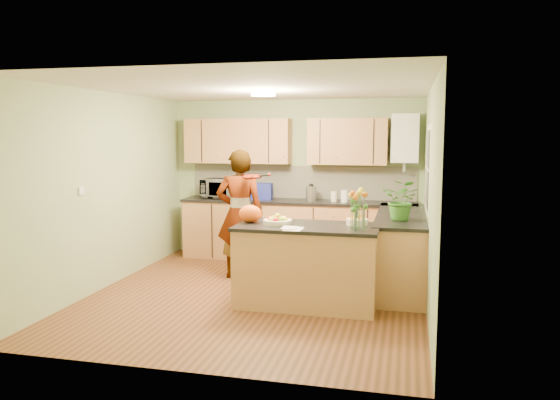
# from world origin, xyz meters

# --- Properties ---
(floor) EXTENTS (4.50, 4.50, 0.00)m
(floor) POSITION_xyz_m (0.00, 0.00, 0.00)
(floor) COLOR #522F17
(floor) RESTS_ON ground
(ceiling) EXTENTS (4.00, 4.50, 0.02)m
(ceiling) POSITION_xyz_m (0.00, 0.00, 2.50)
(ceiling) COLOR silver
(ceiling) RESTS_ON wall_back
(wall_back) EXTENTS (4.00, 0.02, 2.50)m
(wall_back) POSITION_xyz_m (0.00, 2.25, 1.25)
(wall_back) COLOR #99AC7A
(wall_back) RESTS_ON floor
(wall_front) EXTENTS (4.00, 0.02, 2.50)m
(wall_front) POSITION_xyz_m (0.00, -2.25, 1.25)
(wall_front) COLOR #99AC7A
(wall_front) RESTS_ON floor
(wall_left) EXTENTS (0.02, 4.50, 2.50)m
(wall_left) POSITION_xyz_m (-2.00, 0.00, 1.25)
(wall_left) COLOR #99AC7A
(wall_left) RESTS_ON floor
(wall_right) EXTENTS (0.02, 4.50, 2.50)m
(wall_right) POSITION_xyz_m (2.00, 0.00, 1.25)
(wall_right) COLOR #99AC7A
(wall_right) RESTS_ON floor
(back_counter) EXTENTS (3.64, 0.62, 0.94)m
(back_counter) POSITION_xyz_m (0.10, 1.95, 0.47)
(back_counter) COLOR #A06E40
(back_counter) RESTS_ON floor
(right_counter) EXTENTS (0.62, 2.24, 0.94)m
(right_counter) POSITION_xyz_m (1.70, 0.85, 0.47)
(right_counter) COLOR #A06E40
(right_counter) RESTS_ON floor
(splashback) EXTENTS (3.60, 0.02, 0.52)m
(splashback) POSITION_xyz_m (0.10, 2.23, 1.20)
(splashback) COLOR silver
(splashback) RESTS_ON back_counter
(upper_cabinets) EXTENTS (3.20, 0.34, 0.70)m
(upper_cabinets) POSITION_xyz_m (-0.18, 2.08, 1.85)
(upper_cabinets) COLOR #A06E40
(upper_cabinets) RESTS_ON wall_back
(boiler) EXTENTS (0.40, 0.30, 0.86)m
(boiler) POSITION_xyz_m (1.70, 2.09, 1.90)
(boiler) COLOR white
(boiler) RESTS_ON wall_back
(window_right) EXTENTS (0.01, 1.30, 1.05)m
(window_right) POSITION_xyz_m (1.99, 0.60, 1.55)
(window_right) COLOR white
(window_right) RESTS_ON wall_right
(light_switch) EXTENTS (0.02, 0.09, 0.09)m
(light_switch) POSITION_xyz_m (-1.99, -0.60, 1.30)
(light_switch) COLOR white
(light_switch) RESTS_ON wall_left
(ceiling_lamp) EXTENTS (0.30, 0.30, 0.07)m
(ceiling_lamp) POSITION_xyz_m (0.00, 0.30, 2.46)
(ceiling_lamp) COLOR #FFEABF
(ceiling_lamp) RESTS_ON ceiling
(peninsula_island) EXTENTS (1.62, 0.83, 0.93)m
(peninsula_island) POSITION_xyz_m (0.66, -0.24, 0.47)
(peninsula_island) COLOR #A06E40
(peninsula_island) RESTS_ON floor
(fruit_dish) EXTENTS (0.33, 0.33, 0.12)m
(fruit_dish) POSITION_xyz_m (0.31, -0.24, 0.98)
(fruit_dish) COLOR #F8E7C6
(fruit_dish) RESTS_ON peninsula_island
(orange_bowl) EXTENTS (0.24, 0.24, 0.14)m
(orange_bowl) POSITION_xyz_m (1.21, -0.09, 0.99)
(orange_bowl) COLOR #F8E7C6
(orange_bowl) RESTS_ON peninsula_island
(flower_vase) EXTENTS (0.27, 0.27, 0.49)m
(flower_vase) POSITION_xyz_m (1.26, -0.42, 1.26)
(flower_vase) COLOR silver
(flower_vase) RESTS_ON peninsula_island
(orange_bag) EXTENTS (0.30, 0.27, 0.21)m
(orange_bag) POSITION_xyz_m (-0.03, -0.19, 1.03)
(orange_bag) COLOR #FF5A15
(orange_bag) RESTS_ON peninsula_island
(papers) EXTENTS (0.20, 0.27, 0.01)m
(papers) POSITION_xyz_m (0.56, -0.54, 0.94)
(papers) COLOR white
(papers) RESTS_ON peninsula_island
(violinist) EXTENTS (0.71, 0.54, 1.76)m
(violinist) POSITION_xyz_m (-0.46, 0.76, 0.88)
(violinist) COLOR #DDB087
(violinist) RESTS_ON floor
(violin) EXTENTS (0.59, 0.51, 0.15)m
(violin) POSITION_xyz_m (-0.26, 0.54, 1.41)
(violin) COLOR #490B04
(violin) RESTS_ON violinist
(microwave) EXTENTS (0.61, 0.47, 0.31)m
(microwave) POSITION_xyz_m (-1.17, 1.98, 1.09)
(microwave) COLOR white
(microwave) RESTS_ON back_counter
(blue_box) EXTENTS (0.34, 0.26, 0.25)m
(blue_box) POSITION_xyz_m (-0.48, 1.97, 1.07)
(blue_box) COLOR navy
(blue_box) RESTS_ON back_counter
(kettle) EXTENTS (0.16, 0.16, 0.30)m
(kettle) POSITION_xyz_m (0.31, 1.98, 1.06)
(kettle) COLOR #B4B4B9
(kettle) RESTS_ON back_counter
(jar_cream) EXTENTS (0.10, 0.10, 0.16)m
(jar_cream) POSITION_xyz_m (0.67, 1.94, 1.02)
(jar_cream) COLOR #F8E7C6
(jar_cream) RESTS_ON back_counter
(jar_white) EXTENTS (0.15, 0.15, 0.18)m
(jar_white) POSITION_xyz_m (0.84, 1.89, 1.03)
(jar_white) COLOR white
(jar_white) RESTS_ON back_counter
(potted_plant) EXTENTS (0.54, 0.51, 0.49)m
(potted_plant) POSITION_xyz_m (1.70, 0.32, 1.18)
(potted_plant) COLOR #377326
(potted_plant) RESTS_ON right_counter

